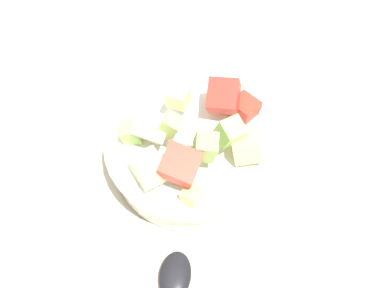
% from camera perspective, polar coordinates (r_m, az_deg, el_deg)
% --- Properties ---
extents(ground_plane, '(2.40, 2.40, 0.00)m').
position_cam_1_polar(ground_plane, '(0.64, 1.01, -1.18)').
color(ground_plane, silver).
extents(placemat, '(0.41, 0.31, 0.01)m').
position_cam_1_polar(placemat, '(0.63, 1.02, -1.04)').
color(placemat, '#BCB299').
rests_on(placemat, ground_plane).
extents(salad_bowl, '(0.21, 0.21, 0.11)m').
position_cam_1_polar(salad_bowl, '(0.59, 0.03, -0.31)').
color(salad_bowl, white).
rests_on(salad_bowl, placemat).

